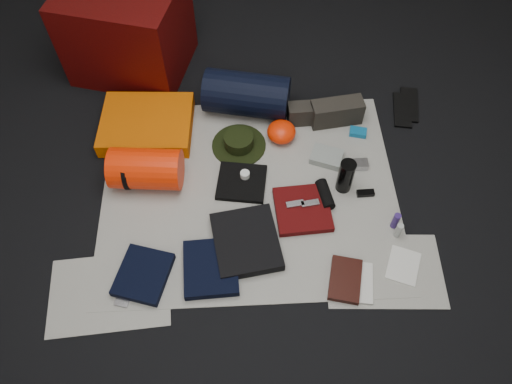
{
  "coord_description": "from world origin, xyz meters",
  "views": [
    {
      "loc": [
        -0.04,
        -1.49,
        2.29
      ],
      "look_at": [
        0.03,
        -0.07,
        0.1
      ],
      "focal_mm": 35.0,
      "sensor_mm": 36.0,
      "label": 1
    }
  ],
  "objects_px": {
    "water_bottle": "(346,176)",
    "paperback_book": "(345,280)",
    "red_cabinet": "(127,29)",
    "stuff_sack": "(146,169)",
    "sleeping_pad": "(147,124)",
    "compact_camera": "(359,165)",
    "navy_duffel": "(247,94)"
  },
  "relations": [
    {
      "from": "navy_duffel",
      "to": "water_bottle",
      "type": "distance_m",
      "value": 0.78
    },
    {
      "from": "water_bottle",
      "to": "stuff_sack",
      "type": "bearing_deg",
      "value": 174.87
    },
    {
      "from": "red_cabinet",
      "to": "sleeping_pad",
      "type": "height_order",
      "value": "red_cabinet"
    },
    {
      "from": "stuff_sack",
      "to": "water_bottle",
      "type": "relative_size",
      "value": 1.78
    },
    {
      "from": "red_cabinet",
      "to": "stuff_sack",
      "type": "distance_m",
      "value": 0.97
    },
    {
      "from": "water_bottle",
      "to": "paperback_book",
      "type": "bearing_deg",
      "value": -97.18
    },
    {
      "from": "red_cabinet",
      "to": "sleeping_pad",
      "type": "relative_size",
      "value": 1.29
    },
    {
      "from": "water_bottle",
      "to": "compact_camera",
      "type": "height_order",
      "value": "water_bottle"
    },
    {
      "from": "stuff_sack",
      "to": "navy_duffel",
      "type": "distance_m",
      "value": 0.75
    },
    {
      "from": "paperback_book",
      "to": "compact_camera",
      "type": "bearing_deg",
      "value": 89.35
    },
    {
      "from": "paperback_book",
      "to": "sleeping_pad",
      "type": "bearing_deg",
      "value": 149.07
    },
    {
      "from": "sleeping_pad",
      "to": "navy_duffel",
      "type": "distance_m",
      "value": 0.61
    },
    {
      "from": "sleeping_pad",
      "to": "paperback_book",
      "type": "distance_m",
      "value": 1.45
    },
    {
      "from": "water_bottle",
      "to": "paperback_book",
      "type": "distance_m",
      "value": 0.56
    },
    {
      "from": "red_cabinet",
      "to": "navy_duffel",
      "type": "xyz_separation_m",
      "value": [
        0.71,
        -0.44,
        -0.15
      ]
    },
    {
      "from": "stuff_sack",
      "to": "navy_duffel",
      "type": "height_order",
      "value": "navy_duffel"
    },
    {
      "from": "red_cabinet",
      "to": "stuff_sack",
      "type": "relative_size",
      "value": 1.78
    },
    {
      "from": "paperback_book",
      "to": "water_bottle",
      "type": "bearing_deg",
      "value": 96.51
    },
    {
      "from": "water_bottle",
      "to": "paperback_book",
      "type": "xyz_separation_m",
      "value": [
        -0.07,
        -0.55,
        -0.09
      ]
    },
    {
      "from": "sleeping_pad",
      "to": "compact_camera",
      "type": "height_order",
      "value": "sleeping_pad"
    },
    {
      "from": "red_cabinet",
      "to": "compact_camera",
      "type": "distance_m",
      "value": 1.62
    },
    {
      "from": "red_cabinet",
      "to": "paperback_book",
      "type": "xyz_separation_m",
      "value": [
        1.15,
        -1.59,
        -0.26
      ]
    },
    {
      "from": "paperback_book",
      "to": "red_cabinet",
      "type": "bearing_deg",
      "value": 139.61
    },
    {
      "from": "compact_camera",
      "to": "water_bottle",
      "type": "bearing_deg",
      "value": -127.83
    },
    {
      "from": "stuff_sack",
      "to": "compact_camera",
      "type": "xyz_separation_m",
      "value": [
        1.17,
        0.04,
        -0.09
      ]
    },
    {
      "from": "compact_camera",
      "to": "paperback_book",
      "type": "distance_m",
      "value": 0.71
    },
    {
      "from": "navy_duffel",
      "to": "paperback_book",
      "type": "height_order",
      "value": "navy_duffel"
    },
    {
      "from": "navy_duffel",
      "to": "paperback_book",
      "type": "distance_m",
      "value": 1.23
    },
    {
      "from": "stuff_sack",
      "to": "compact_camera",
      "type": "relative_size",
      "value": 3.68
    },
    {
      "from": "red_cabinet",
      "to": "paperback_book",
      "type": "bearing_deg",
      "value": -38.39
    },
    {
      "from": "red_cabinet",
      "to": "paperback_book",
      "type": "relative_size",
      "value": 2.95
    },
    {
      "from": "sleeping_pad",
      "to": "paperback_book",
      "type": "xyz_separation_m",
      "value": [
        1.03,
        -1.02,
        -0.03
      ]
    }
  ]
}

